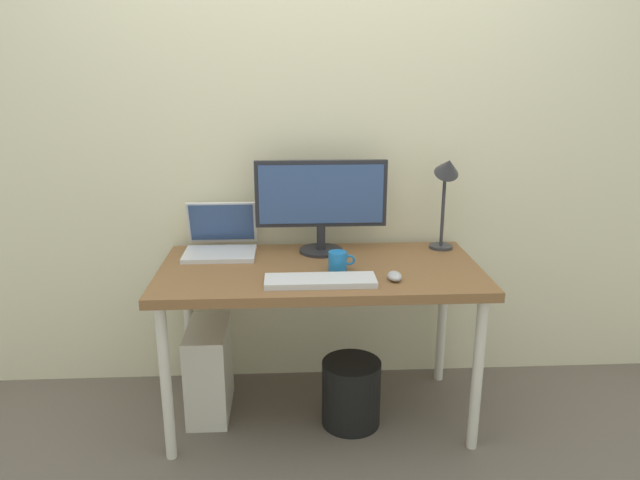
{
  "coord_description": "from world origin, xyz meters",
  "views": [
    {
      "loc": [
        -0.13,
        -2.37,
        1.54
      ],
      "look_at": [
        0.0,
        0.0,
        0.84
      ],
      "focal_mm": 32.88,
      "sensor_mm": 36.0,
      "label": 1
    }
  ],
  "objects_px": {
    "desk_lamp": "(447,181)",
    "desk": "(320,281)",
    "mouse": "(395,276)",
    "wastebasket": "(351,393)",
    "coffee_mug": "(338,261)",
    "computer_tower": "(209,369)",
    "monitor": "(321,200)",
    "laptop": "(221,240)",
    "keyboard": "(320,281)"
  },
  "relations": [
    {
      "from": "laptop",
      "to": "coffee_mug",
      "type": "distance_m",
      "value": 0.59
    },
    {
      "from": "laptop",
      "to": "mouse",
      "type": "height_order",
      "value": "laptop"
    },
    {
      "from": "mouse",
      "to": "wastebasket",
      "type": "xyz_separation_m",
      "value": [
        -0.16,
        0.1,
        -0.58
      ]
    },
    {
      "from": "coffee_mug",
      "to": "computer_tower",
      "type": "xyz_separation_m",
      "value": [
        -0.58,
        0.1,
        -0.55
      ]
    },
    {
      "from": "desk",
      "to": "mouse",
      "type": "distance_m",
      "value": 0.35
    },
    {
      "from": "laptop",
      "to": "keyboard",
      "type": "relative_size",
      "value": 0.73
    },
    {
      "from": "wastebasket",
      "to": "laptop",
      "type": "bearing_deg",
      "value": 151.97
    },
    {
      "from": "keyboard",
      "to": "coffee_mug",
      "type": "xyz_separation_m",
      "value": [
        0.08,
        0.16,
        0.03
      ]
    },
    {
      "from": "desk_lamp",
      "to": "computer_tower",
      "type": "height_order",
      "value": "desk_lamp"
    },
    {
      "from": "wastebasket",
      "to": "keyboard",
      "type": "bearing_deg",
      "value": -139.22
    },
    {
      "from": "desk",
      "to": "keyboard",
      "type": "height_order",
      "value": "keyboard"
    },
    {
      "from": "desk_lamp",
      "to": "desk",
      "type": "bearing_deg",
      "value": -160.17
    },
    {
      "from": "desk_lamp",
      "to": "keyboard",
      "type": "distance_m",
      "value": 0.79
    },
    {
      "from": "mouse",
      "to": "wastebasket",
      "type": "height_order",
      "value": "mouse"
    },
    {
      "from": "desk_lamp",
      "to": "keyboard",
      "type": "relative_size",
      "value": 1.04
    },
    {
      "from": "monitor",
      "to": "wastebasket",
      "type": "relative_size",
      "value": 1.98
    },
    {
      "from": "computer_tower",
      "to": "mouse",
      "type": "bearing_deg",
      "value": -16.48
    },
    {
      "from": "coffee_mug",
      "to": "wastebasket",
      "type": "distance_m",
      "value": 0.61
    },
    {
      "from": "mouse",
      "to": "wastebasket",
      "type": "bearing_deg",
      "value": 147.28
    },
    {
      "from": "laptop",
      "to": "keyboard",
      "type": "height_order",
      "value": "laptop"
    },
    {
      "from": "desk_lamp",
      "to": "coffee_mug",
      "type": "bearing_deg",
      "value": -153.28
    },
    {
      "from": "wastebasket",
      "to": "computer_tower",
      "type": "bearing_deg",
      "value": 168.07
    },
    {
      "from": "computer_tower",
      "to": "monitor",
      "type": "bearing_deg",
      "value": 16.41
    },
    {
      "from": "laptop",
      "to": "keyboard",
      "type": "xyz_separation_m",
      "value": [
        0.44,
        -0.43,
        -0.05
      ]
    },
    {
      "from": "laptop",
      "to": "desk_lamp",
      "type": "xyz_separation_m",
      "value": [
        1.03,
        -0.02,
        0.27
      ]
    },
    {
      "from": "desk",
      "to": "monitor",
      "type": "bearing_deg",
      "value": 85.64
    },
    {
      "from": "coffee_mug",
      "to": "computer_tower",
      "type": "height_order",
      "value": "coffee_mug"
    },
    {
      "from": "desk_lamp",
      "to": "computer_tower",
      "type": "distance_m",
      "value": 1.38
    },
    {
      "from": "desk",
      "to": "monitor",
      "type": "relative_size",
      "value": 2.31
    },
    {
      "from": "laptop",
      "to": "coffee_mug",
      "type": "height_order",
      "value": "laptop"
    },
    {
      "from": "monitor",
      "to": "coffee_mug",
      "type": "xyz_separation_m",
      "value": [
        0.06,
        -0.26,
        -0.21
      ]
    },
    {
      "from": "computer_tower",
      "to": "laptop",
      "type": "bearing_deg",
      "value": 70.91
    },
    {
      "from": "desk",
      "to": "mouse",
      "type": "height_order",
      "value": "mouse"
    },
    {
      "from": "desk",
      "to": "monitor",
      "type": "height_order",
      "value": "monitor"
    },
    {
      "from": "laptop",
      "to": "computer_tower",
      "type": "xyz_separation_m",
      "value": [
        -0.06,
        -0.17,
        -0.56
      ]
    },
    {
      "from": "coffee_mug",
      "to": "monitor",
      "type": "bearing_deg",
      "value": 102.6
    },
    {
      "from": "desk_lamp",
      "to": "coffee_mug",
      "type": "relative_size",
      "value": 4.04
    },
    {
      "from": "mouse",
      "to": "wastebasket",
      "type": "relative_size",
      "value": 0.3
    },
    {
      "from": "wastebasket",
      "to": "coffee_mug",
      "type": "bearing_deg",
      "value": 152.54
    },
    {
      "from": "keyboard",
      "to": "coffee_mug",
      "type": "bearing_deg",
      "value": 61.99
    },
    {
      "from": "desk",
      "to": "coffee_mug",
      "type": "distance_m",
      "value": 0.14
    },
    {
      "from": "keyboard",
      "to": "mouse",
      "type": "distance_m",
      "value": 0.3
    },
    {
      "from": "keyboard",
      "to": "monitor",
      "type": "bearing_deg",
      "value": 86.46
    },
    {
      "from": "desk",
      "to": "coffee_mug",
      "type": "xyz_separation_m",
      "value": [
        0.07,
        -0.05,
        0.1
      ]
    },
    {
      "from": "coffee_mug",
      "to": "keyboard",
      "type": "bearing_deg",
      "value": -118.01
    },
    {
      "from": "monitor",
      "to": "mouse",
      "type": "bearing_deg",
      "value": -54.78
    },
    {
      "from": "desk",
      "to": "laptop",
      "type": "distance_m",
      "value": 0.52
    },
    {
      "from": "computer_tower",
      "to": "wastebasket",
      "type": "distance_m",
      "value": 0.66
    },
    {
      "from": "mouse",
      "to": "computer_tower",
      "type": "bearing_deg",
      "value": 163.52
    },
    {
      "from": "coffee_mug",
      "to": "wastebasket",
      "type": "xyz_separation_m",
      "value": [
        0.06,
        -0.03,
        -0.61
      ]
    }
  ]
}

